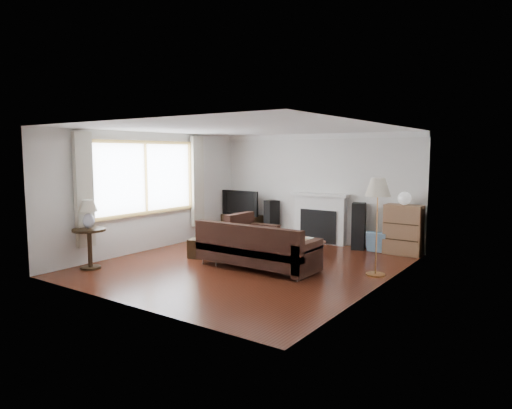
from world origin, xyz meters
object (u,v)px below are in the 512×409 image
Objects in this scene: coffee_table at (299,248)px; side_table at (90,249)px; sectional_sofa at (257,247)px; bookshelf at (403,230)px; tv_stand at (242,225)px; floor_lamp at (377,227)px.

side_table reaches higher than coffee_table.
coffee_table is (0.17, 1.22, -0.20)m from sectional_sofa.
sectional_sofa reaches higher than coffee_table.
bookshelf reaches higher than coffee_table.
tv_stand is 1.00× the size of bookshelf.
sectional_sofa is 1.24m from coffee_table.
tv_stand is at bearing 156.35° from floor_lamp.
bookshelf is at bearing 45.67° from side_table.
coffee_table is (-1.62, -1.41, -0.32)m from bookshelf.
side_table is (-2.45, -1.73, -0.02)m from sectional_sofa.
tv_stand is at bearing 87.48° from side_table.
bookshelf is 1.90m from floor_lamp.
bookshelf is at bearing 0.56° from tv_stand.
side_table is (-4.37, -2.48, -0.46)m from floor_lamp.
coffee_table is (2.43, -1.37, -0.06)m from tv_stand.
tv_stand is 4.32m from side_table.
coffee_table is 1.91m from floor_lamp.
sectional_sofa is at bearing -48.81° from tv_stand.
floor_lamp reaches higher than bookshelf.
floor_lamp is at bearing -23.65° from tv_stand.
side_table is at bearing -134.33° from bookshelf.
coffee_table is 0.59× the size of floor_lamp.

